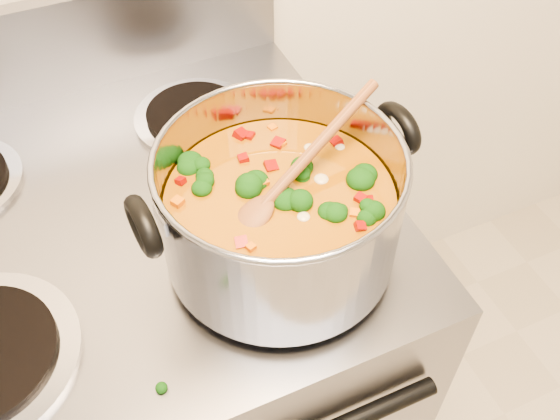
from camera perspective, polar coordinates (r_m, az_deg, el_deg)
The scene contains 4 objects.
electric_range at distance 1.26m, azimuth -11.43°, elevation -14.41°, with size 0.77×0.70×1.08m.
stockpot at distance 0.75m, azimuth -0.00°, elevation -0.04°, with size 0.35×0.29×0.17m.
wooden_spoon at distance 0.72m, azimuth 0.50°, elevation 2.67°, with size 0.24×0.12×0.10m.
cooktop_crumbs at distance 0.86m, azimuth 7.41°, elevation -0.53°, with size 0.19×0.24×0.01m.
Camera 1 is at (-0.06, 0.55, 1.57)m, focal length 40.00 mm.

